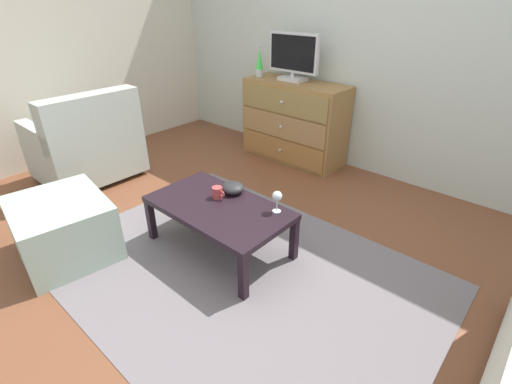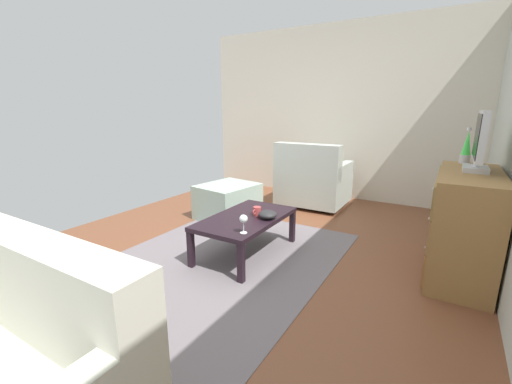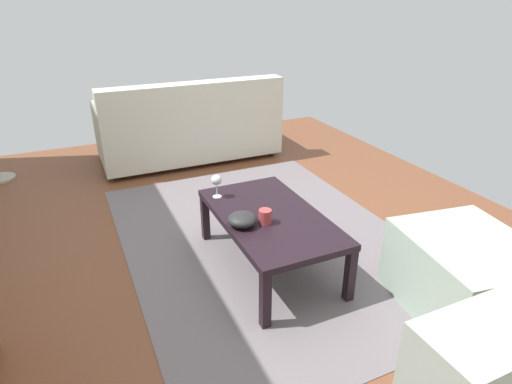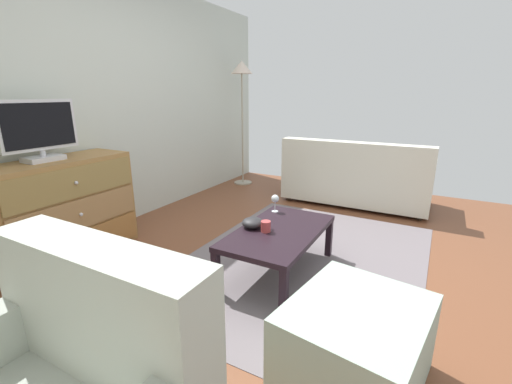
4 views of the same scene
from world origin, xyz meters
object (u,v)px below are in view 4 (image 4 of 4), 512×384
object	(u,v)px
tv	(39,130)
coffee_table	(279,235)
wine_glass	(275,199)
bowl_decorative	(253,223)
mug	(266,226)
couch_large	(356,179)
standing_lamp	(242,79)
dresser	(63,210)
ottoman	(355,345)

from	to	relation	value
tv	coffee_table	xyz separation A→B (m)	(0.69, -1.78, -0.79)
wine_glass	bowl_decorative	bearing A→B (deg)	-179.18
coffee_table	wine_glass	xyz separation A→B (m)	(0.37, 0.21, 0.16)
mug	couch_large	size ratio (longest dim) A/B	0.06
tv	bowl_decorative	world-z (taller)	tv
couch_large	standing_lamp	distance (m)	2.23
coffee_table	tv	bearing A→B (deg)	111.21
tv	standing_lamp	distance (m)	3.04
couch_large	tv	bearing A→B (deg)	146.05
mug	bowl_decorative	bearing A→B (deg)	78.47
dresser	ottoman	distance (m)	2.55
dresser	coffee_table	distance (m)	1.86
dresser	tv	size ratio (longest dim) A/B	1.93
dresser	couch_large	xyz separation A→B (m)	(2.74, -1.87, -0.11)
mug	ottoman	world-z (taller)	mug
mug	standing_lamp	distance (m)	3.13
bowl_decorative	ottoman	distance (m)	1.25
ottoman	mug	bearing A→B (deg)	50.02
dresser	tv	bearing A→B (deg)	160.82
wine_glass	tv	bearing A→B (deg)	123.94
tv	couch_large	distance (m)	3.48
bowl_decorative	couch_large	bearing A→B (deg)	-8.36
tv	standing_lamp	size ratio (longest dim) A/B	0.32
tv	couch_large	size ratio (longest dim) A/B	0.34
coffee_table	standing_lamp	distance (m)	3.14
tv	standing_lamp	bearing A→B (deg)	-1.38
coffee_table	couch_large	distance (m)	2.13
dresser	ottoman	world-z (taller)	dresser
tv	bowl_decorative	bearing A→B (deg)	-68.03
tv	mug	bearing A→B (deg)	-70.36
dresser	tv	distance (m)	0.69
dresser	standing_lamp	distance (m)	3.16
ottoman	standing_lamp	world-z (taller)	standing_lamp
mug	standing_lamp	world-z (taller)	standing_lamp
coffee_table	wine_glass	world-z (taller)	wine_glass
mug	standing_lamp	size ratio (longest dim) A/B	0.06
tv	ottoman	distance (m)	2.72
couch_large	bowl_decorative	bearing A→B (deg)	171.64
tv	wine_glass	bearing A→B (deg)	-56.06
coffee_table	standing_lamp	bearing A→B (deg)	36.36
dresser	standing_lamp	world-z (taller)	standing_lamp
tv	coffee_table	world-z (taller)	tv
bowl_decorative	ottoman	size ratio (longest dim) A/B	0.25
dresser	coffee_table	world-z (taller)	dresser
bowl_decorative	dresser	bearing A→B (deg)	110.05
wine_glass	mug	size ratio (longest dim) A/B	1.38
mug	standing_lamp	bearing A→B (deg)	34.24
ottoman	dresser	bearing A→B (deg)	85.96
wine_glass	standing_lamp	bearing A→B (deg)	37.46
standing_lamp	couch_large	bearing A→B (deg)	-96.05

